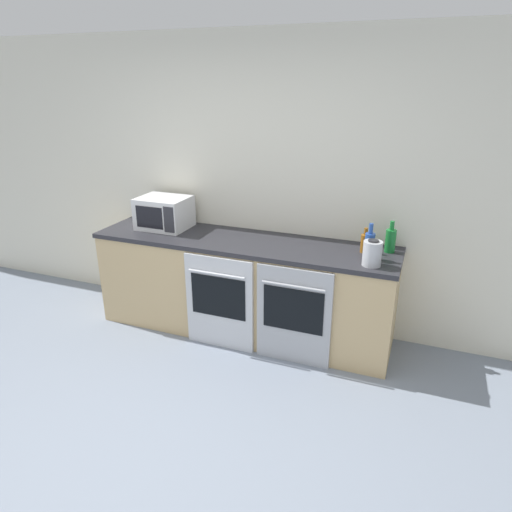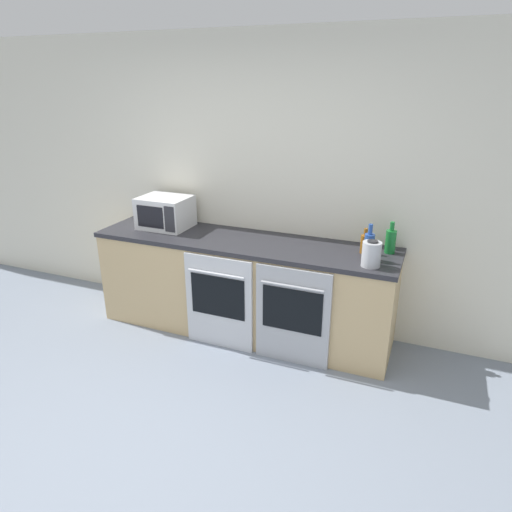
{
  "view_description": "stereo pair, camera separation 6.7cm",
  "coord_description": "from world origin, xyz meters",
  "px_view_note": "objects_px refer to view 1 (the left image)",
  "views": [
    {
      "loc": [
        1.46,
        -1.74,
        2.19
      ],
      "look_at": [
        0.12,
        1.73,
        0.76
      ],
      "focal_mm": 32.0,
      "sensor_mm": 36.0,
      "label": 1
    },
    {
      "loc": [
        1.52,
        -1.71,
        2.19
      ],
      "look_at": [
        0.12,
        1.73,
        0.76
      ],
      "focal_mm": 32.0,
      "sensor_mm": 36.0,
      "label": 2
    }
  ],
  "objects_px": {
    "oven_right": "(293,316)",
    "bottle_green": "(391,240)",
    "kettle": "(372,253)",
    "oven_left": "(219,302)",
    "bottle_amber": "(365,243)",
    "bottle_blue": "(369,245)",
    "microwave": "(164,213)"
  },
  "relations": [
    {
      "from": "oven_right",
      "to": "bottle_amber",
      "type": "distance_m",
      "value": 0.82
    },
    {
      "from": "microwave",
      "to": "oven_right",
      "type": "bearing_deg",
      "value": -16.26
    },
    {
      "from": "bottle_blue",
      "to": "bottle_amber",
      "type": "height_order",
      "value": "bottle_blue"
    },
    {
      "from": "oven_right",
      "to": "kettle",
      "type": "distance_m",
      "value": 0.8
    },
    {
      "from": "bottle_amber",
      "to": "kettle",
      "type": "distance_m",
      "value": 0.28
    },
    {
      "from": "kettle",
      "to": "oven_right",
      "type": "bearing_deg",
      "value": -164.97
    },
    {
      "from": "microwave",
      "to": "bottle_amber",
      "type": "height_order",
      "value": "microwave"
    },
    {
      "from": "oven_right",
      "to": "bottle_amber",
      "type": "height_order",
      "value": "bottle_amber"
    },
    {
      "from": "kettle",
      "to": "microwave",
      "type": "bearing_deg",
      "value": 172.41
    },
    {
      "from": "oven_right",
      "to": "bottle_blue",
      "type": "distance_m",
      "value": 0.82
    },
    {
      "from": "bottle_amber",
      "to": "kettle",
      "type": "bearing_deg",
      "value": -70.85
    },
    {
      "from": "oven_right",
      "to": "kettle",
      "type": "height_order",
      "value": "kettle"
    },
    {
      "from": "bottle_green",
      "to": "microwave",
      "type": "bearing_deg",
      "value": -177.57
    },
    {
      "from": "oven_right",
      "to": "bottle_green",
      "type": "height_order",
      "value": "bottle_green"
    },
    {
      "from": "oven_right",
      "to": "kettle",
      "type": "relative_size",
      "value": 4.13
    },
    {
      "from": "oven_left",
      "to": "oven_right",
      "type": "bearing_deg",
      "value": 0.0
    },
    {
      "from": "microwave",
      "to": "bottle_blue",
      "type": "bearing_deg",
      "value": -3.96
    },
    {
      "from": "bottle_blue",
      "to": "bottle_amber",
      "type": "xyz_separation_m",
      "value": [
        -0.05,
        0.14,
        -0.03
      ]
    },
    {
      "from": "oven_left",
      "to": "bottle_amber",
      "type": "height_order",
      "value": "bottle_amber"
    },
    {
      "from": "oven_right",
      "to": "bottle_green",
      "type": "relative_size",
      "value": 3.22
    },
    {
      "from": "microwave",
      "to": "bottle_green",
      "type": "relative_size",
      "value": 1.74
    },
    {
      "from": "bottle_amber",
      "to": "bottle_green",
      "type": "height_order",
      "value": "bottle_green"
    },
    {
      "from": "oven_right",
      "to": "microwave",
      "type": "distance_m",
      "value": 1.58
    },
    {
      "from": "microwave",
      "to": "bottle_amber",
      "type": "bearing_deg",
      "value": 0.16
    },
    {
      "from": "bottle_blue",
      "to": "bottle_amber",
      "type": "distance_m",
      "value": 0.15
    },
    {
      "from": "bottle_amber",
      "to": "oven_right",
      "type": "bearing_deg",
      "value": -138.06
    },
    {
      "from": "bottle_blue",
      "to": "bottle_amber",
      "type": "bearing_deg",
      "value": 110.8
    },
    {
      "from": "bottle_blue",
      "to": "bottle_green",
      "type": "xyz_separation_m",
      "value": [
        0.14,
        0.22,
        -0.01
      ]
    },
    {
      "from": "oven_right",
      "to": "bottle_green",
      "type": "xyz_separation_m",
      "value": [
        0.65,
        0.49,
        0.57
      ]
    },
    {
      "from": "oven_left",
      "to": "oven_right",
      "type": "height_order",
      "value": "same"
    },
    {
      "from": "kettle",
      "to": "bottle_blue",
      "type": "bearing_deg",
      "value": 107.34
    },
    {
      "from": "bottle_green",
      "to": "kettle",
      "type": "relative_size",
      "value": 1.28
    }
  ]
}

